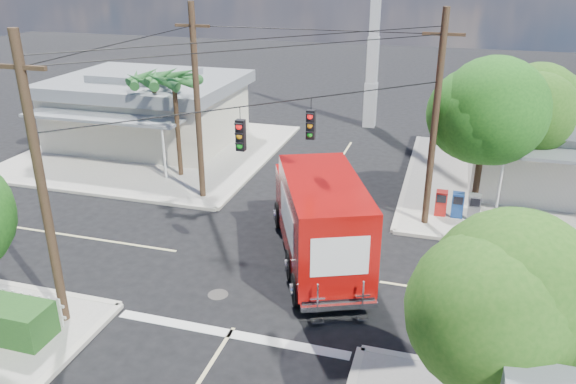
% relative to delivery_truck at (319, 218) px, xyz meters
% --- Properties ---
extents(ground, '(120.00, 120.00, 0.00)m').
position_rel_delivery_truck_xyz_m(ground, '(-1.54, -0.86, -1.81)').
color(ground, black).
rests_on(ground, ground).
extents(sidewalk_ne, '(14.12, 14.12, 0.14)m').
position_rel_delivery_truck_xyz_m(sidewalk_ne, '(9.34, 10.02, -1.74)').
color(sidewalk_ne, '#A19B91').
rests_on(sidewalk_ne, ground).
extents(sidewalk_nw, '(14.12, 14.12, 0.14)m').
position_rel_delivery_truck_xyz_m(sidewalk_nw, '(-12.42, 10.02, -1.74)').
color(sidewalk_nw, '#A19B91').
rests_on(sidewalk_nw, ground).
extents(road_markings, '(32.00, 32.00, 0.01)m').
position_rel_delivery_truck_xyz_m(road_markings, '(-1.54, -2.33, -1.80)').
color(road_markings, beige).
rests_on(road_markings, ground).
extents(building_nw, '(10.80, 10.20, 4.30)m').
position_rel_delivery_truck_xyz_m(building_nw, '(-13.54, 11.61, 0.41)').
color(building_nw, beige).
rests_on(building_nw, sidewalk_nw).
extents(radio_tower, '(0.80, 0.80, 17.00)m').
position_rel_delivery_truck_xyz_m(radio_tower, '(-1.04, 19.14, 3.83)').
color(radio_tower, silver).
rests_on(radio_tower, ground).
extents(tree_ne_front, '(4.21, 4.14, 6.66)m').
position_rel_delivery_truck_xyz_m(tree_ne_front, '(5.67, 5.90, 2.96)').
color(tree_ne_front, '#422D1C').
rests_on(tree_ne_front, sidewalk_ne).
extents(tree_ne_back, '(3.77, 3.66, 5.82)m').
position_rel_delivery_truck_xyz_m(tree_ne_back, '(8.27, 8.10, 2.38)').
color(tree_ne_back, '#422D1C').
rests_on(tree_ne_back, sidewalk_ne).
extents(tree_se, '(3.67, 3.54, 5.62)m').
position_rel_delivery_truck_xyz_m(tree_se, '(5.47, -8.10, 2.23)').
color(tree_se, '#422D1C').
rests_on(tree_se, sidewalk_se).
extents(palm_nw_front, '(3.01, 3.08, 5.59)m').
position_rel_delivery_truck_xyz_m(palm_nw_front, '(-9.04, 6.64, 3.23)').
color(palm_nw_front, '#422D1C').
rests_on(palm_nw_front, sidewalk_nw).
extents(palm_nw_back, '(3.01, 3.08, 5.19)m').
position_rel_delivery_truck_xyz_m(palm_nw_back, '(-11.04, 8.14, 2.86)').
color(palm_nw_back, '#422D1C').
rests_on(palm_nw_back, sidewalk_nw).
extents(utility_poles, '(12.00, 10.68, 9.00)m').
position_rel_delivery_truck_xyz_m(utility_poles, '(-3.13, 0.75, 2.86)').
color(utility_poles, '#473321').
rests_on(utility_poles, ground).
extents(vending_boxes, '(1.90, 0.50, 1.10)m').
position_rel_delivery_truck_xyz_m(vending_boxes, '(4.96, 5.34, -1.12)').
color(vending_boxes, red).
rests_on(vending_boxes, sidewalk_ne).
extents(delivery_truck, '(5.42, 8.51, 3.56)m').
position_rel_delivery_truck_xyz_m(delivery_truck, '(0.00, 0.00, 0.00)').
color(delivery_truck, black).
rests_on(delivery_truck, ground).
extents(parked_car, '(5.86, 3.51, 1.52)m').
position_rel_delivery_truck_xyz_m(parked_car, '(8.28, 2.10, -1.05)').
color(parked_car, silver).
rests_on(parked_car, ground).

